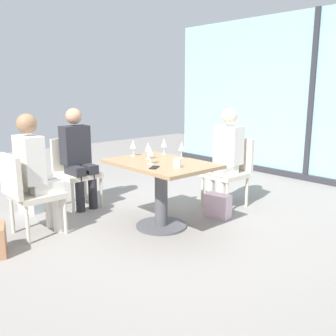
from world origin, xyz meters
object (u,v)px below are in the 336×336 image
at_px(chair_front_left, 27,190).
at_px(wine_glass_3, 150,151).
at_px(handbag_0, 31,201).
at_px(dining_table_main, 161,181).
at_px(person_near_window, 225,153).
at_px(chair_side_end, 74,168).
at_px(cell_phone_on_table, 154,167).
at_px(chair_near_window, 230,168).
at_px(wine_glass_1, 133,144).
at_px(wine_glass_2, 182,147).
at_px(handbag_2, 218,206).
at_px(wine_glass_0, 148,147).
at_px(person_side_end, 78,153).
at_px(wine_glass_4, 164,143).
at_px(coffee_cup, 177,163).
at_px(person_front_left, 36,168).

bearing_deg(chair_front_left, wine_glass_3, 55.20).
xyz_separation_m(wine_glass_3, handbag_0, (-1.46, -0.71, -0.72)).
height_order(dining_table_main, person_near_window, person_near_window).
xyz_separation_m(chair_side_end, cell_phone_on_table, (1.52, 0.07, 0.24)).
bearing_deg(chair_near_window, wine_glass_1, -113.12).
xyz_separation_m(wine_glass_3, cell_phone_on_table, (0.18, -0.09, -0.13)).
distance_m(chair_front_left, chair_near_window, 2.46).
relative_size(wine_glass_2, handbag_2, 0.62).
distance_m(dining_table_main, wine_glass_0, 0.41).
relative_size(chair_near_window, person_near_window, 0.69).
bearing_deg(person_side_end, handbag_0, -113.23).
bearing_deg(wine_glass_1, person_side_end, -156.73).
bearing_deg(chair_near_window, wine_glass_0, -100.76).
height_order(chair_near_window, handbag_2, chair_near_window).
xyz_separation_m(chair_side_end, wine_glass_1, (0.84, 0.31, 0.37)).
bearing_deg(dining_table_main, wine_glass_4, 134.72).
distance_m(coffee_cup, handbag_2, 1.00).
relative_size(person_side_end, coffee_cup, 14.00).
bearing_deg(chair_front_left, cell_phone_on_table, 46.24).
xyz_separation_m(dining_table_main, coffee_cup, (0.32, -0.06, 0.25)).
height_order(person_front_left, person_near_window, same).
xyz_separation_m(wine_glass_1, handbag_0, (-0.97, -0.86, -0.72)).
bearing_deg(coffee_cup, wine_glass_2, 130.94).
bearing_deg(person_front_left, wine_glass_0, 65.19).
relative_size(chair_front_left, wine_glass_0, 4.70).
bearing_deg(chair_front_left, wine_glass_4, 75.69).
relative_size(person_side_end, wine_glass_4, 6.81).
xyz_separation_m(wine_glass_2, handbag_2, (0.22, 0.39, -0.72)).
height_order(person_front_left, cell_phone_on_table, person_front_left).
xyz_separation_m(chair_near_window, handbag_2, (0.21, -0.48, -0.36)).
height_order(wine_glass_3, coffee_cup, wine_glass_3).
height_order(person_near_window, wine_glass_3, person_near_window).
bearing_deg(chair_near_window, chair_front_left, -106.98).
xyz_separation_m(person_front_left, wine_glass_3, (0.72, 0.92, 0.16)).
bearing_deg(wine_glass_3, wine_glass_4, 124.20).
height_order(wine_glass_1, handbag_0, wine_glass_1).
height_order(person_front_left, handbag_0, person_front_left).
relative_size(wine_glass_2, handbag_0, 0.62).
bearing_deg(wine_glass_2, wine_glass_1, -148.20).
bearing_deg(person_side_end, wine_glass_2, 26.86).
bearing_deg(coffee_cup, wine_glass_1, 175.02).
relative_size(person_near_window, wine_glass_4, 6.81).
bearing_deg(cell_phone_on_table, handbag_0, 167.72).
xyz_separation_m(wine_glass_0, handbag_2, (0.44, 0.69, -0.72)).
bearing_deg(dining_table_main, chair_front_left, -121.41).
bearing_deg(person_near_window, handbag_0, -127.32).
relative_size(wine_glass_0, handbag_2, 0.62).
bearing_deg(cell_phone_on_table, wine_glass_3, 119.76).
height_order(person_front_left, wine_glass_1, person_front_left).
relative_size(chair_near_window, person_side_end, 0.69).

